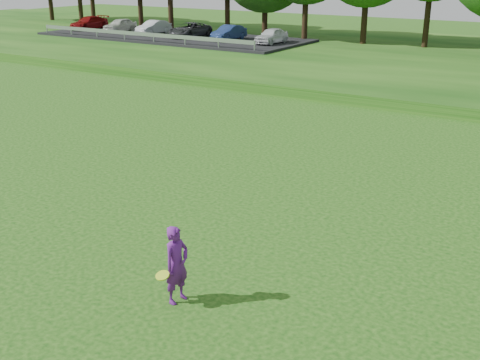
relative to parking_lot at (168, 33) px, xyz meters
The scene contains 5 objects.
ground 40.79m from the parking_lot, 53.60° to the right, with size 140.00×140.00×0.00m, color #0E3E0C.
berm 24.24m from the parking_lot, ahead, with size 130.00×30.00×0.60m, color #0E3E0C.
walking_path 27.41m from the parking_lot, 27.92° to the right, with size 130.00×1.60×0.04m, color gray.
parking_lot is the anchor object (origin of this frame).
woman 42.53m from the parking_lot, 50.79° to the right, with size 0.48×0.82×1.70m.
Camera 1 is at (9.77, -8.77, 6.73)m, focal length 45.00 mm.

